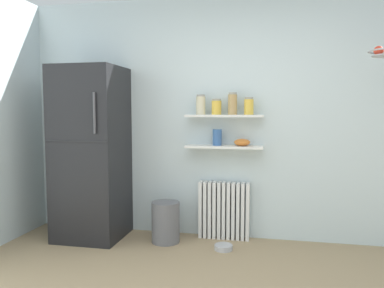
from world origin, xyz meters
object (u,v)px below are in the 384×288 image
(shelf_bowl, at_px, (242,142))
(trash_bin, at_px, (166,222))
(radiator, at_px, (224,210))
(storage_jar_3, at_px, (249,106))
(storage_jar_1, at_px, (216,107))
(refrigerator, at_px, (91,153))
(vase, at_px, (217,137))
(pet_food_bowl, at_px, (223,247))
(storage_jar_2, at_px, (233,104))
(storage_jar_0, at_px, (201,105))

(shelf_bowl, xyz_separation_m, trash_bin, (-0.77, -0.21, -0.84))
(radiator, bearing_deg, storage_jar_3, -6.76)
(storage_jar_3, relative_size, trash_bin, 0.42)
(storage_jar_1, distance_m, trash_bin, 1.32)
(refrigerator, distance_m, vase, 1.37)
(storage_jar_3, height_order, vase, storage_jar_3)
(trash_bin, bearing_deg, pet_food_bowl, -9.08)
(storage_jar_2, height_order, vase, storage_jar_2)
(refrigerator, height_order, shelf_bowl, refrigerator)
(vase, xyz_separation_m, shelf_bowl, (0.26, 0.00, -0.05))
(storage_jar_2, distance_m, storage_jar_3, 0.17)
(storage_jar_2, bearing_deg, shelf_bowl, 0.00)
(refrigerator, relative_size, shelf_bowl, 11.02)
(shelf_bowl, height_order, pet_food_bowl, shelf_bowl)
(storage_jar_1, bearing_deg, storage_jar_0, -180.00)
(storage_jar_1, distance_m, pet_food_bowl, 1.44)
(radiator, bearing_deg, storage_jar_0, -173.24)
(storage_jar_3, xyz_separation_m, vase, (-0.33, 0.00, -0.33))
(radiator, distance_m, trash_bin, 0.64)
(storage_jar_2, bearing_deg, pet_food_bowl, -98.16)
(radiator, distance_m, storage_jar_2, 1.15)
(radiator, height_order, trash_bin, radiator)
(storage_jar_0, xyz_separation_m, shelf_bowl, (0.44, 0.00, -0.39))
(storage_jar_0, xyz_separation_m, storage_jar_3, (0.51, 0.00, -0.02))
(storage_jar_1, distance_m, storage_jar_3, 0.34)
(storage_jar_1, bearing_deg, shelf_bowl, 0.00)
(storage_jar_1, bearing_deg, storage_jar_3, 0.00)
(radiator, relative_size, shelf_bowl, 3.67)
(refrigerator, bearing_deg, storage_jar_1, 9.22)
(radiator, height_order, pet_food_bowl, radiator)
(refrigerator, xyz_separation_m, vase, (1.34, 0.22, 0.18))
(storage_jar_0, height_order, shelf_bowl, storage_jar_0)
(refrigerator, bearing_deg, pet_food_bowl, -3.87)
(refrigerator, distance_m, storage_jar_3, 1.76)
(radiator, bearing_deg, trash_bin, -157.38)
(storage_jar_2, distance_m, shelf_bowl, 0.41)
(storage_jar_2, xyz_separation_m, storage_jar_3, (0.17, 0.00, -0.03))
(radiator, relative_size, storage_jar_0, 2.91)
(storage_jar_3, distance_m, pet_food_bowl, 1.45)
(storage_jar_3, bearing_deg, vase, 180.00)
(radiator, height_order, storage_jar_0, storage_jar_0)
(storage_jar_3, bearing_deg, storage_jar_0, -180.00)
(shelf_bowl, distance_m, trash_bin, 1.16)
(refrigerator, distance_m, shelf_bowl, 1.62)
(storage_jar_2, relative_size, shelf_bowl, 1.37)
(storage_jar_2, bearing_deg, trash_bin, -162.27)
(radiator, distance_m, storage_jar_1, 1.12)
(storage_jar_3, relative_size, shelf_bowl, 1.07)
(vase, height_order, trash_bin, vase)
(trash_bin, bearing_deg, radiator, 22.62)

